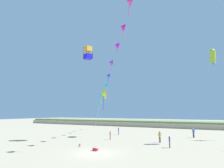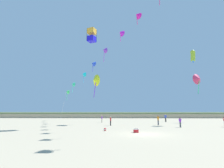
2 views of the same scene
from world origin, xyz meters
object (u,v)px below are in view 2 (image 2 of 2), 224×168
(person_far_right, at_px, (158,119))
(beach_ball, at_px, (105,129))
(person_near_left, at_px, (111,120))
(large_kite_outer_drift, at_px, (193,56))
(person_mid_center, at_px, (102,118))
(person_far_left, at_px, (180,122))
(large_kite_high_solo, at_px, (95,80))
(beach_cooler, at_px, (136,131))
(large_kite_low_lead, at_px, (198,79))
(large_kite_mid_trail, at_px, (92,35))
(person_near_right, at_px, (166,117))

(person_far_right, xyz_separation_m, beach_ball, (-8.62, -8.78, -0.81))
(person_near_left, height_order, large_kite_outer_drift, large_kite_outer_drift)
(person_mid_center, distance_m, person_far_right, 12.04)
(person_mid_center, relative_size, beach_ball, 4.28)
(person_mid_center, distance_m, person_far_left, 16.26)
(person_mid_center, xyz_separation_m, large_kite_high_solo, (-1.02, -4.36, 7.40))
(person_near_left, bearing_deg, large_kite_high_solo, 137.98)
(large_kite_high_solo, bearing_deg, person_near_left, -42.02)
(large_kite_high_solo, distance_m, beach_cooler, 16.01)
(large_kite_high_solo, height_order, beach_ball, large_kite_high_solo)
(large_kite_low_lead, distance_m, large_kite_mid_trail, 26.65)
(large_kite_mid_trail, height_order, beach_cooler, large_kite_mid_trail)
(large_kite_high_solo, bearing_deg, large_kite_outer_drift, 3.02)
(person_mid_center, bearing_deg, person_near_right, 11.91)
(person_near_right, distance_m, beach_cooler, 21.41)
(person_near_left, bearing_deg, beach_cooler, -70.61)
(person_far_left, bearing_deg, large_kite_outer_drift, 50.20)
(large_kite_outer_drift, bearing_deg, person_far_right, -160.84)
(beach_cooler, bearing_deg, person_mid_center, 108.13)
(large_kite_low_lead, bearing_deg, beach_cooler, -130.24)
(person_near_left, xyz_separation_m, person_near_right, (11.98, 10.17, 0.12))
(person_near_right, relative_size, beach_cooler, 3.01)
(large_kite_high_solo, bearing_deg, large_kite_mid_trail, -89.40)
(person_far_left, relative_size, beach_cooler, 2.60)
(large_kite_low_lead, relative_size, large_kite_outer_drift, 1.79)
(person_far_left, height_order, large_kite_low_lead, large_kite_low_lead)
(person_mid_center, distance_m, large_kite_low_lead, 23.82)
(large_kite_high_solo, bearing_deg, beach_cooler, -62.18)
(person_far_right, bearing_deg, large_kite_mid_trail, -162.31)
(large_kite_mid_trail, relative_size, beach_ball, 6.25)
(person_far_left, relative_size, large_kite_low_lead, 0.31)
(person_near_right, bearing_deg, person_far_right, -112.33)
(person_near_right, bearing_deg, large_kite_high_solo, -154.12)
(large_kite_high_solo, xyz_separation_m, beach_cooler, (6.45, -12.22, -8.08))
(large_kite_outer_drift, bearing_deg, person_far_left, -129.80)
(person_near_right, bearing_deg, large_kite_mid_trail, -139.85)
(person_near_left, bearing_deg, large_kite_outer_drift, 13.34)
(person_near_left, bearing_deg, beach_ball, -92.80)
(person_near_right, xyz_separation_m, person_far_left, (-1.31, -13.01, -0.14))
(person_near_left, xyz_separation_m, large_kite_low_lead, (19.79, 10.08, 8.89))
(person_far_left, xyz_separation_m, beach_cooler, (-7.36, -6.55, -0.66))
(person_near_right, xyz_separation_m, large_kite_mid_trail, (-15.07, -12.71, 14.03))
(person_near_right, distance_m, beach_ball, 21.75)
(person_near_left, xyz_separation_m, person_far_left, (10.67, -2.84, -0.02))
(large_kite_low_lead, height_order, large_kite_outer_drift, large_kite_outer_drift)
(person_near_right, relative_size, beach_ball, 4.81)
(person_near_right, distance_m, person_mid_center, 14.42)
(person_far_right, distance_m, beach_ball, 12.33)
(person_far_left, bearing_deg, person_mid_center, 141.89)
(person_far_left, height_order, large_kite_outer_drift, large_kite_outer_drift)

